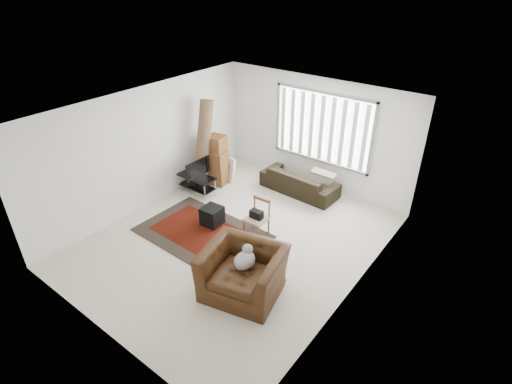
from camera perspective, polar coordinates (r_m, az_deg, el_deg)
room at (r=7.60m, az=-0.57°, el=5.63°), size 6.00×6.02×2.71m
persian_rug at (r=8.40m, az=-7.67°, el=-5.83°), size 2.60×1.76×0.02m
tv_stand at (r=9.68m, az=-8.45°, el=1.59°), size 0.94×0.42×0.47m
tv at (r=9.52m, az=-8.61°, el=3.44°), size 0.10×0.76×0.44m
subwoofer at (r=8.54m, az=-6.28°, el=-3.38°), size 0.43×0.43×0.40m
moving_boxes at (r=10.01m, az=-5.58°, el=4.32°), size 0.58×0.55×1.25m
white_flatpack at (r=10.24m, az=-4.15°, el=3.33°), size 0.51×0.24×0.63m
rolled_rug at (r=9.73m, az=-7.53°, el=6.68°), size 0.38×0.81×2.16m
sofa at (r=9.69m, az=6.24°, el=1.96°), size 1.95×0.91×0.74m
side_chair at (r=8.06m, az=0.15°, el=-3.52°), size 0.44×0.44×0.79m
armchair at (r=6.73m, az=-1.85°, el=-10.95°), size 1.52×1.40×0.96m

